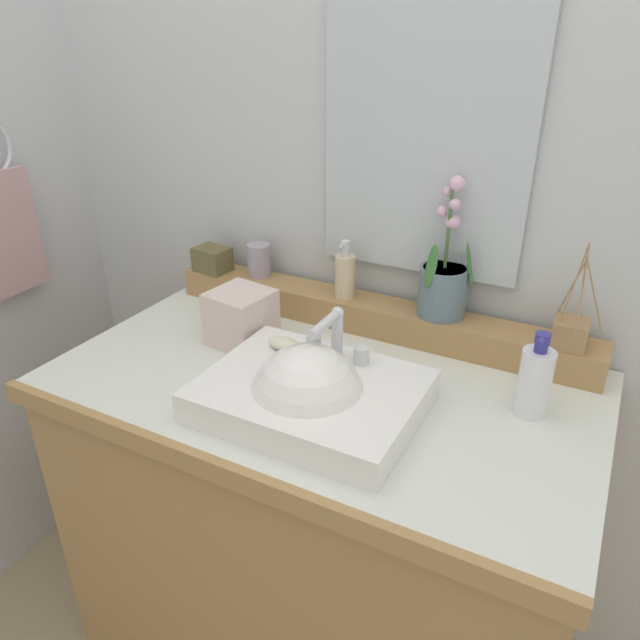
{
  "coord_description": "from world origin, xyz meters",
  "views": [
    {
      "loc": [
        0.51,
        -0.96,
        1.55
      ],
      "look_at": [
        0.01,
        -0.03,
        1.02
      ],
      "focal_mm": 33.32,
      "sensor_mm": 36.0,
      "label": 1
    }
  ],
  "objects": [
    {
      "name": "wall_back",
      "position": [
        0.0,
        0.44,
        1.3
      ],
      "size": [
        2.79,
        0.2,
        2.6
      ],
      "primitive_type": "cube",
      "color": "silver",
      "rests_on": "ground"
    },
    {
      "name": "vanity_cabinet",
      "position": [
        0.0,
        -0.0,
        0.43
      ],
      "size": [
        1.15,
        0.67,
        0.87
      ],
      "color": "#A47C49",
      "rests_on": "ground"
    },
    {
      "name": "back_ledge",
      "position": [
        0.0,
        0.26,
        0.9
      ],
      "size": [
        1.08,
        0.1,
        0.07
      ],
      "primitive_type": "cube",
      "color": "#A47C49",
      "rests_on": "vanity_cabinet"
    },
    {
      "name": "sink_basin",
      "position": [
        0.04,
        -0.12,
        0.9
      ],
      "size": [
        0.42,
        0.32,
        0.26
      ],
      "color": "white",
      "rests_on": "vanity_cabinet"
    },
    {
      "name": "soap_bar",
      "position": [
        -0.08,
        -0.02,
        0.94
      ],
      "size": [
        0.07,
        0.04,
        0.02
      ],
      "primitive_type": "ellipsoid",
      "color": "beige",
      "rests_on": "sink_basin"
    },
    {
      "name": "potted_plant",
      "position": [
        0.17,
        0.27,
        1.02
      ],
      "size": [
        0.12,
        0.12,
        0.32
      ],
      "color": "slate",
      "rests_on": "back_ledge"
    },
    {
      "name": "soap_dispenser",
      "position": [
        -0.07,
        0.26,
        1.0
      ],
      "size": [
        0.05,
        0.05,
        0.15
      ],
      "color": "beige",
      "rests_on": "back_ledge"
    },
    {
      "name": "tumbler_cup",
      "position": [
        -0.33,
        0.28,
        0.98
      ],
      "size": [
        0.06,
        0.06,
        0.09
      ],
      "primitive_type": "cylinder",
      "color": "#9C93A4",
      "rests_on": "back_ledge"
    },
    {
      "name": "reed_diffuser",
      "position": [
        0.45,
        0.25,
        0.97
      ],
      "size": [
        0.09,
        0.1,
        0.23
      ],
      "color": "#9B7349",
      "rests_on": "back_ledge"
    },
    {
      "name": "trinket_box",
      "position": [
        -0.47,
        0.25,
        0.97
      ],
      "size": [
        0.1,
        0.08,
        0.06
      ],
      "primitive_type": "cube",
      "rotation": [
        0.0,
        0.0,
        -0.1
      ],
      "color": "brown",
      "rests_on": "back_ledge"
    },
    {
      "name": "lotion_bottle",
      "position": [
        0.42,
        0.08,
        0.94
      ],
      "size": [
        0.06,
        0.07,
        0.18
      ],
      "color": "white",
      "rests_on": "vanity_cabinet"
    },
    {
      "name": "tissue_box",
      "position": [
        -0.24,
        0.06,
        0.93
      ],
      "size": [
        0.15,
        0.15,
        0.13
      ],
      "primitive_type": "cube",
      "rotation": [
        0.0,
        0.0,
        -0.14
      ],
      "color": "beige",
      "rests_on": "vanity_cabinet"
    },
    {
      "name": "mirror",
      "position": [
        0.08,
        0.32,
        1.32
      ],
      "size": [
        0.47,
        0.02,
        0.59
      ],
      "primitive_type": "cube",
      "color": "silver"
    },
    {
      "name": "hand_towel",
      "position": [
        -0.95,
        0.0,
        1.04
      ],
      "size": [
        0.02,
        0.18,
        0.33
      ],
      "primitive_type": "cube",
      "color": "#BA9092"
    }
  ]
}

